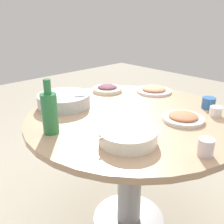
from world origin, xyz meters
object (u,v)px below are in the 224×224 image
Objects in this scene: tea_cup_far at (216,111)px; dish_eggplant at (107,89)px; rice_bowl at (64,100)px; round_dining_table at (131,143)px; tea_cup_near at (209,103)px; green_bottle at (50,112)px; tea_cup_side at (206,147)px; dish_tofu_braise at (183,118)px; dish_shrimp at (154,90)px; soup_bowl at (128,136)px.

dish_eggplant is at bearing 8.98° from tea_cup_far.
round_dining_table is at bearing -151.49° from rice_bowl.
tea_cup_near reaches higher than round_dining_table.
rice_bowl is at bearing 28.51° from round_dining_table.
green_bottle is at bearing 67.37° from tea_cup_near.
tea_cup_side is at bearing -150.65° from green_bottle.
dish_eggplant is 0.81× the size of green_bottle.
tea_cup_near is at bearing -64.10° from tea_cup_side.
green_bottle is (0.11, 0.45, 0.29)m from round_dining_table.
dish_shrimp is (0.42, -0.29, 0.00)m from dish_tofu_braise.
soup_bowl reaches higher than dish_eggplant.
soup_bowl reaches higher than round_dining_table.
tea_cup_side reaches higher than soup_bowl.
soup_bowl is at bearing 129.30° from round_dining_table.
round_dining_table is at bearing 112.56° from dish_shrimp.
rice_bowl reaches higher than round_dining_table.
tea_cup_far is (-0.76, -0.12, 0.01)m from dish_eggplant.
rice_bowl is at bearing 36.60° from tea_cup_far.
tea_cup_near is 0.57m from tea_cup_side.
dish_shrimp is (0.39, -0.68, -0.01)m from soup_bowl.
green_bottle reaches higher than soup_bowl.
tea_cup_side reaches higher than tea_cup_far.
round_dining_table is 0.34m from dish_tofu_braise.
rice_bowl is 0.87m from tea_cup_side.
green_bottle is (0.31, 0.20, 0.08)m from soup_bowl.
rice_bowl is 1.44× the size of dish_tofu_braise.
tea_cup_near reaches higher than tea_cup_far.
round_dining_table is at bearing -50.70° from soup_bowl.
dish_shrimp is 0.33m from dish_eggplant.
tea_cup_near is at bearing -90.52° from dish_tofu_braise.
soup_bowl is at bearing 86.46° from tea_cup_near.
dish_eggplant reaches higher than dish_tofu_braise.
dish_eggplant is 2.93× the size of tea_cup_side.
dish_eggplant reaches higher than dish_shrimp.
tea_cup_side is at bearing 110.84° from tea_cup_far.
dish_shrimp is at bearing -38.55° from tea_cup_side.
dish_shrimp is at bearing -60.55° from soup_bowl.
dish_eggplant is (0.67, -0.07, 0.00)m from dish_tofu_braise.
tea_cup_far is (-0.13, -0.57, -0.00)m from soup_bowl.
rice_bowl reaches higher than dish_eggplant.
green_bottle is at bearing 136.74° from rice_bowl.
green_bottle is at bearing 76.43° from round_dining_table.
soup_bowl reaches higher than tea_cup_far.
tea_cup_far is (-0.33, -0.32, 0.21)m from round_dining_table.
dish_eggplant is 2.70× the size of tea_cup_near.
tea_cup_far is at bearing 168.03° from dish_shrimp.
round_dining_table is 17.46× the size of tea_cup_far.
dish_shrimp is 0.43m from tea_cup_near.
tea_cup_side is (-0.67, 0.54, 0.02)m from dish_shrimp.
round_dining_table is 0.55m from tea_cup_side.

